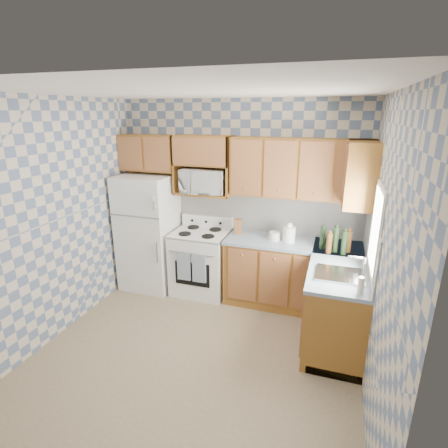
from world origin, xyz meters
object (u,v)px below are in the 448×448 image
(refrigerator, at_px, (149,232))
(stove_body, at_px, (201,263))
(microwave, at_px, (203,181))
(electric_kettle, at_px, (289,234))

(refrigerator, bearing_deg, stove_body, 1.78)
(microwave, relative_size, electric_kettle, 3.02)
(stove_body, bearing_deg, electric_kettle, -0.09)
(refrigerator, height_order, stove_body, refrigerator)
(refrigerator, relative_size, stove_body, 1.87)
(stove_body, height_order, microwave, microwave)
(refrigerator, bearing_deg, electric_kettle, 0.65)
(stove_body, bearing_deg, microwave, 90.92)
(refrigerator, relative_size, electric_kettle, 8.38)
(refrigerator, distance_m, electric_kettle, 2.05)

